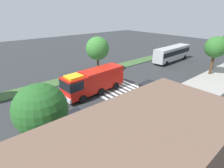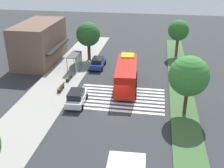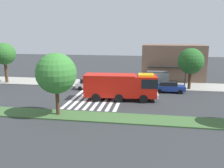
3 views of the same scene
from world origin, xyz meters
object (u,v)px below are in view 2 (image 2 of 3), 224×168
(bench_west_of_shelter, at_px, (61,87))
(sidewalk_tree_center, at_px, (88,34))
(bench_near_shelter, at_px, (69,77))
(median_tree_far_west, at_px, (189,76))
(street_lamp, at_px, (90,40))
(parked_car_mid, at_px, (98,63))
(parked_car_west, at_px, (76,97))
(bus_stop_shelter, at_px, (76,59))
(median_tree_west, at_px, (178,31))
(fire_truck, at_px, (126,73))

(bench_west_of_shelter, bearing_deg, sidewalk_tree_center, -3.24)
(bench_near_shelter, distance_m, median_tree_far_west, 17.27)
(sidewalk_tree_center, bearing_deg, street_lamp, -151.19)
(parked_car_mid, bearing_deg, bench_near_shelter, 151.88)
(parked_car_mid, xyz_separation_m, median_tree_far_west, (-12.50, -12.45, 3.76))
(parked_car_west, relative_size, bus_stop_shelter, 1.24)
(median_tree_far_west, bearing_deg, parked_car_west, 88.45)
(street_lamp, bearing_deg, bench_west_of_shelter, 174.60)
(street_lamp, bearing_deg, median_tree_west, -69.81)
(parked_car_west, xyz_separation_m, bus_stop_shelter, (10.46, 2.94, 1.01))
(bench_west_of_shelter, bearing_deg, bench_near_shelter, 0.00)
(bench_west_of_shelter, distance_m, street_lamp, 12.10)
(street_lamp, xyz_separation_m, sidewalk_tree_center, (0.73, 0.40, 0.73))
(fire_truck, distance_m, parked_car_mid, 8.30)
(median_tree_far_west, bearing_deg, street_lamp, 43.68)
(bus_stop_shelter, xyz_separation_m, median_tree_far_west, (-10.80, -15.39, 2.72))
(bus_stop_shelter, xyz_separation_m, street_lamp, (4.13, -1.14, 1.84))
(parked_car_west, distance_m, bench_west_of_shelter, 4.15)
(bench_west_of_shelter, distance_m, sidewalk_tree_center, 12.97)
(parked_car_mid, distance_m, median_tree_far_west, 18.04)
(parked_car_mid, height_order, median_tree_west, median_tree_west)
(parked_car_mid, height_order, bench_west_of_shelter, parked_car_mid)
(bench_west_of_shelter, relative_size, median_tree_west, 0.26)
(fire_truck, relative_size, parked_car_west, 2.25)
(parked_car_west, bearing_deg, fire_truck, -45.02)
(fire_truck, distance_m, bench_west_of_shelter, 8.74)
(bus_stop_shelter, distance_m, median_tree_west, 18.22)
(fire_truck, height_order, median_tree_far_west, median_tree_far_west)
(bench_near_shelter, height_order, sidewalk_tree_center, sidewalk_tree_center)
(bench_near_shelter, xyz_separation_m, median_tree_west, (13.37, -15.35, 4.01))
(bench_near_shelter, height_order, bench_west_of_shelter, same)
(parked_car_mid, bearing_deg, bus_stop_shelter, 118.89)
(bench_near_shelter, xyz_separation_m, street_lamp, (8.13, -1.10, 3.14))
(median_tree_far_west, distance_m, median_tree_west, 20.17)
(sidewalk_tree_center, bearing_deg, parked_car_west, -171.81)
(parked_car_west, bearing_deg, bench_near_shelter, 21.10)
(sidewalk_tree_center, xyz_separation_m, median_tree_west, (4.51, -14.65, 0.14))
(parked_car_mid, xyz_separation_m, street_lamp, (2.43, 1.80, 2.88))
(bus_stop_shelter, xyz_separation_m, bench_west_of_shelter, (-7.51, -0.04, -1.30))
(parked_car_mid, bearing_deg, bench_west_of_shelter, 161.37)
(fire_truck, bearing_deg, bench_west_of_shelter, 105.42)
(street_lamp, height_order, median_tree_far_west, median_tree_far_west)
(bus_stop_shelter, height_order, bench_west_of_shelter, bus_stop_shelter)
(bench_west_of_shelter, relative_size, street_lamp, 0.26)
(sidewalk_tree_center, distance_m, median_tree_far_west, 21.44)
(parked_car_mid, height_order, bench_near_shelter, parked_car_mid)
(fire_truck, relative_size, bench_west_of_shelter, 6.12)
(fire_truck, distance_m, parked_car_west, 7.91)
(parked_car_mid, xyz_separation_m, bus_stop_shelter, (-1.70, 2.94, 1.04))
(parked_car_west, distance_m, median_tree_west, 23.71)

